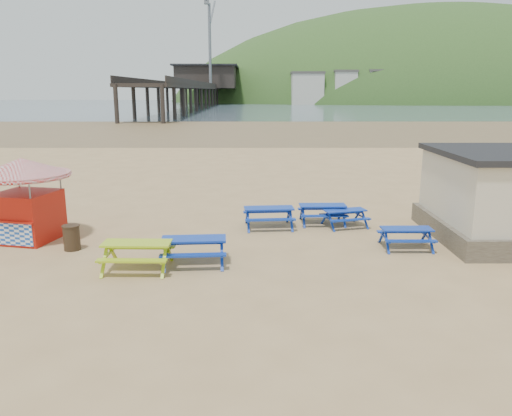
{
  "coord_description": "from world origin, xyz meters",
  "views": [
    {
      "loc": [
        0.34,
        -16.15,
        5.17
      ],
      "look_at": [
        0.39,
        1.5,
        1.0
      ],
      "focal_mm": 35.0,
      "sensor_mm": 36.0,
      "label": 1
    }
  ],
  "objects_px": {
    "ice_cream_kiosk": "(24,189)",
    "litter_bin": "(72,237)",
    "picnic_table_blue_b": "(322,214)",
    "picnic_table_yellow": "(138,256)",
    "picnic_table_blue_a": "(269,217)"
  },
  "relations": [
    {
      "from": "picnic_table_yellow",
      "to": "ice_cream_kiosk",
      "type": "height_order",
      "value": "ice_cream_kiosk"
    },
    {
      "from": "litter_bin",
      "to": "ice_cream_kiosk",
      "type": "bearing_deg",
      "value": 148.83
    },
    {
      "from": "picnic_table_blue_b",
      "to": "litter_bin",
      "type": "relative_size",
      "value": 2.2
    },
    {
      "from": "picnic_table_yellow",
      "to": "litter_bin",
      "type": "xyz_separation_m",
      "value": [
        -2.61,
        1.87,
        0.01
      ]
    },
    {
      "from": "picnic_table_blue_a",
      "to": "litter_bin",
      "type": "distance_m",
      "value": 7.16
    },
    {
      "from": "litter_bin",
      "to": "picnic_table_blue_a",
      "type": "bearing_deg",
      "value": 22.63
    },
    {
      "from": "litter_bin",
      "to": "picnic_table_yellow",
      "type": "bearing_deg",
      "value": -35.61
    },
    {
      "from": "picnic_table_blue_b",
      "to": "litter_bin",
      "type": "xyz_separation_m",
      "value": [
        -8.76,
        -3.35,
        0.05
      ]
    },
    {
      "from": "picnic_table_blue_a",
      "to": "picnic_table_blue_b",
      "type": "relative_size",
      "value": 1.08
    },
    {
      "from": "picnic_table_blue_b",
      "to": "picnic_table_yellow",
      "type": "bearing_deg",
      "value": -140.8
    },
    {
      "from": "litter_bin",
      "to": "picnic_table_blue_b",
      "type": "bearing_deg",
      "value": 20.95
    },
    {
      "from": "ice_cream_kiosk",
      "to": "litter_bin",
      "type": "height_order",
      "value": "ice_cream_kiosk"
    },
    {
      "from": "picnic_table_blue_b",
      "to": "picnic_table_blue_a",
      "type": "bearing_deg",
      "value": -165.57
    },
    {
      "from": "picnic_table_blue_a",
      "to": "ice_cream_kiosk",
      "type": "height_order",
      "value": "ice_cream_kiosk"
    },
    {
      "from": "picnic_table_yellow",
      "to": "ice_cream_kiosk",
      "type": "relative_size",
      "value": 0.52
    }
  ]
}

